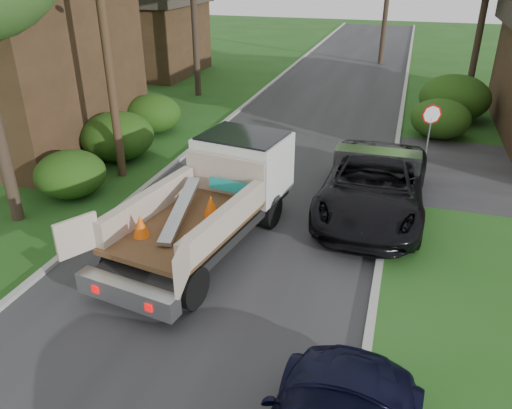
{
  "coord_description": "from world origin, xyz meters",
  "views": [
    {
      "loc": [
        4.19,
        -9.91,
        7.24
      ],
      "look_at": [
        0.66,
        1.76,
        1.2
      ],
      "focal_mm": 35.0,
      "sensor_mm": 36.0,
      "label": 1
    }
  ],
  "objects_px": {
    "flatbed_truck": "(222,188)",
    "black_pickup": "(374,185)",
    "house_left_far": "(143,27)",
    "utility_pole": "(104,29)",
    "stop_sign": "(430,123)"
  },
  "relations": [
    {
      "from": "house_left_far",
      "to": "flatbed_truck",
      "type": "relative_size",
      "value": 1.04
    },
    {
      "from": "house_left_far",
      "to": "black_pickup",
      "type": "xyz_separation_m",
      "value": [
        17.1,
        -17.34,
        -2.12
      ]
    },
    {
      "from": "utility_pole",
      "to": "stop_sign",
      "type": "bearing_deg",
      "value": 20.62
    },
    {
      "from": "utility_pole",
      "to": "house_left_far",
      "type": "distance_m",
      "value": 18.93
    },
    {
      "from": "stop_sign",
      "to": "flatbed_truck",
      "type": "xyz_separation_m",
      "value": [
        -5.62,
        -6.93,
        -0.35
      ]
    },
    {
      "from": "stop_sign",
      "to": "house_left_far",
      "type": "xyz_separation_m",
      "value": [
        -18.7,
        13.0,
        1.27
      ]
    },
    {
      "from": "stop_sign",
      "to": "house_left_far",
      "type": "height_order",
      "value": "house_left_far"
    },
    {
      "from": "stop_sign",
      "to": "utility_pole",
      "type": "distance_m",
      "value": 11.91
    },
    {
      "from": "utility_pole",
      "to": "black_pickup",
      "type": "height_order",
      "value": "utility_pole"
    },
    {
      "from": "house_left_far",
      "to": "utility_pole",
      "type": "bearing_deg",
      "value": -64.77
    },
    {
      "from": "stop_sign",
      "to": "flatbed_truck",
      "type": "distance_m",
      "value": 8.93
    },
    {
      "from": "utility_pole",
      "to": "flatbed_truck",
      "type": "distance_m",
      "value": 6.94
    },
    {
      "from": "flatbed_truck",
      "to": "black_pickup",
      "type": "height_order",
      "value": "flatbed_truck"
    },
    {
      "from": "black_pickup",
      "to": "house_left_far",
      "type": "bearing_deg",
      "value": 135.38
    },
    {
      "from": "flatbed_truck",
      "to": "black_pickup",
      "type": "distance_m",
      "value": 4.81
    }
  ]
}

